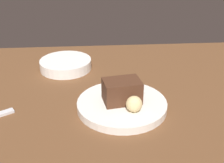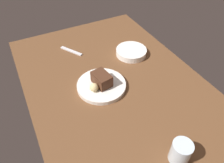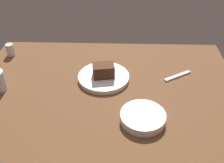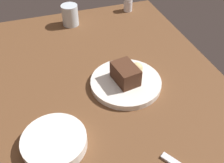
% 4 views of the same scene
% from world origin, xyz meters
% --- Properties ---
extents(dining_table, '(1.20, 0.84, 0.03)m').
position_xyz_m(dining_table, '(0.00, 0.00, 0.01)').
color(dining_table, brown).
rests_on(dining_table, ground).
extents(dessert_plate, '(0.24, 0.24, 0.02)m').
position_xyz_m(dessert_plate, '(-0.02, 0.07, 0.04)').
color(dessert_plate, white).
rests_on(dessert_plate, dining_table).
extents(chocolate_cake_slice, '(0.11, 0.08, 0.06)m').
position_xyz_m(chocolate_cake_slice, '(-0.02, 0.07, 0.08)').
color(chocolate_cake_slice, '#472819').
rests_on(chocolate_cake_slice, dessert_plate).
extents(bread_roll, '(0.04, 0.04, 0.04)m').
position_xyz_m(bread_roll, '(-0.04, 0.12, 0.07)').
color(bread_roll, '#DBC184').
rests_on(bread_roll, dessert_plate).
extents(side_bowl, '(0.18, 0.18, 0.03)m').
position_xyz_m(side_bowl, '(0.15, -0.20, 0.05)').
color(side_bowl, white).
rests_on(side_bowl, dining_table).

